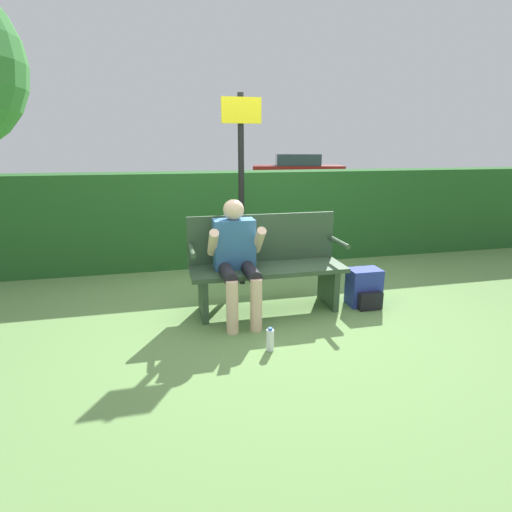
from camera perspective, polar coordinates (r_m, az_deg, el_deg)
The scene contains 8 objects.
ground_plane at distance 4.23m, azimuth 1.69°, elevation -7.66°, with size 40.00×40.00×0.00m, color #668E4C.
hedge_back at distance 5.86m, azimuth -3.09°, elevation 5.53°, with size 12.00×0.59×1.31m.
park_bench at distance 4.13m, azimuth 1.48°, elevation -1.16°, with size 1.58×0.50×0.97m.
person_seated at distance 3.88m, azimuth -2.82°, elevation 0.32°, with size 0.54×0.66×1.16m.
backpack at distance 4.44m, azimuth 15.23°, elevation -4.47°, with size 0.34×0.31×0.40m.
water_bottle at distance 3.41m, azimuth 2.04°, elevation -11.85°, with size 0.07×0.07×0.20m.
signpost at distance 4.73m, azimuth -2.10°, elevation 11.26°, with size 0.45×0.09×2.23m.
parked_car at distance 18.53m, azimuth 5.92°, elevation 12.10°, with size 4.28×2.48×1.34m.
Camera 1 is at (-1.00, -3.76, 1.65)m, focal length 28.00 mm.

